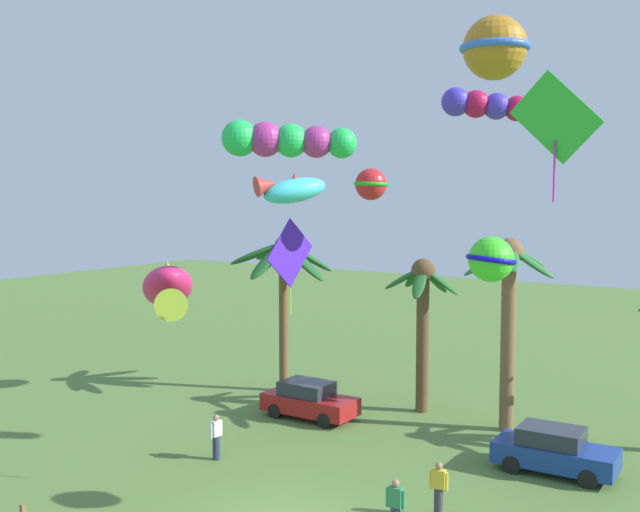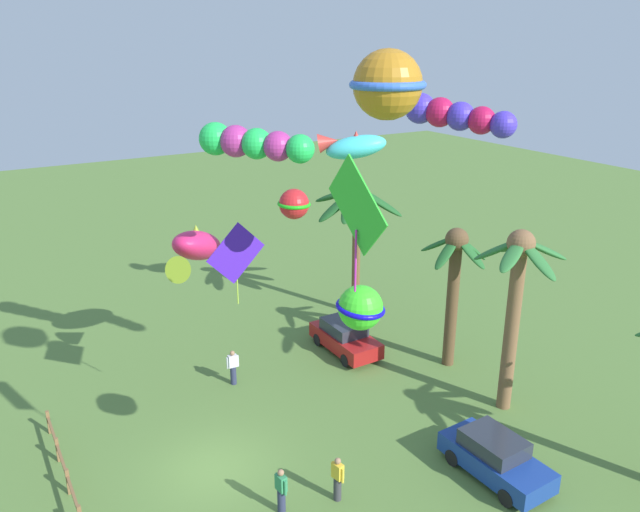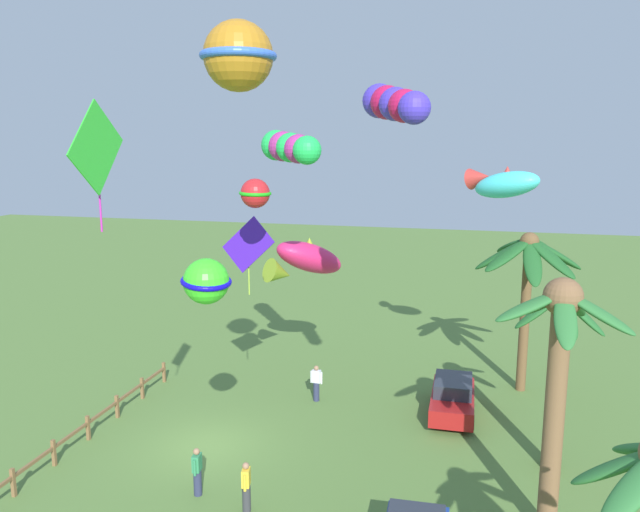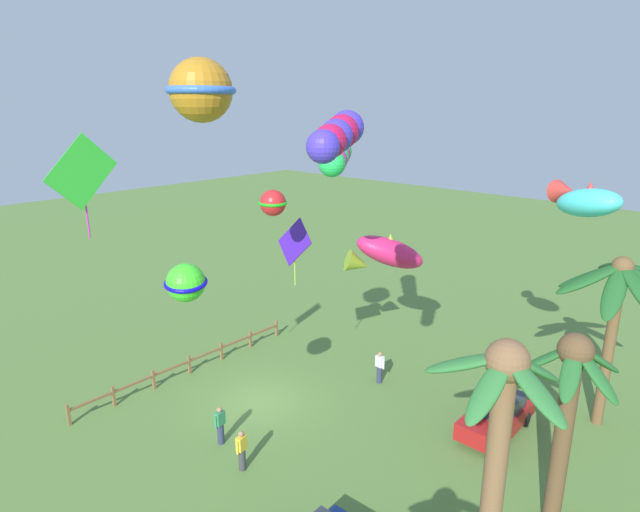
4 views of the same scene
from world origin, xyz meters
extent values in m
plane|color=#567A38|center=(0.00, 0.00, 0.00)|extent=(120.00, 120.00, 0.00)
cylinder|color=brown|center=(-8.39, 11.53, 3.40)|extent=(0.43, 0.43, 6.79)
ellipsoid|color=#1E5623|center=(-7.34, 11.62, 6.08)|extent=(2.35, 0.93, 1.89)
ellipsoid|color=#1E5623|center=(-7.62, 12.39, 6.23)|extent=(2.20, 2.34, 1.62)
ellipsoid|color=#1E5623|center=(-8.65, 12.66, 6.24)|extent=(1.30, 2.58, 1.61)
ellipsoid|color=#1E5623|center=(-9.53, 12.04, 6.44)|extent=(2.69, 1.74, 1.22)
ellipsoid|color=#1E5623|center=(-9.47, 10.94, 6.41)|extent=(2.64, 1.90, 1.28)
ellipsoid|color=#1E5623|center=(-8.43, 10.42, 6.17)|extent=(0.84, 2.43, 1.73)
ellipsoid|color=#1E5623|center=(-7.61, 10.63, 6.29)|extent=(2.21, 2.40, 1.50)
sphere|color=brown|center=(-8.39, 11.53, 6.79)|extent=(0.82, 0.82, 0.82)
cylinder|color=brown|center=(-1.54, 12.06, 3.00)|extent=(0.53, 0.53, 6.00)
ellipsoid|color=#236028|center=(-0.81, 12.20, 5.58)|extent=(1.68, 0.82, 1.27)
ellipsoid|color=#236028|center=(-1.32, 12.73, 5.54)|extent=(0.96, 1.64, 1.35)
ellipsoid|color=#236028|center=(-2.16, 12.52, 5.63)|extent=(1.64, 1.41, 1.18)
ellipsoid|color=#236028|center=(-2.24, 11.68, 5.67)|extent=(1.74, 1.27, 1.11)
ellipsoid|color=#236028|center=(-1.37, 11.36, 5.56)|extent=(0.88, 1.65, 1.32)
sphere|color=brown|center=(-1.54, 12.06, 6.00)|extent=(1.01, 1.01, 1.01)
cylinder|color=brown|center=(2.31, 11.60, 3.49)|extent=(0.56, 0.56, 6.98)
ellipsoid|color=#2D7033|center=(3.17, 11.58, 6.59)|extent=(1.87, 0.61, 1.27)
ellipsoid|color=#2D7033|center=(2.70, 12.43, 6.70)|extent=(1.34, 2.00, 1.06)
ellipsoid|color=#2D7033|center=(1.52, 11.97, 6.60)|extent=(1.93, 1.30, 1.25)
ellipsoid|color=#2D7033|center=(1.56, 11.18, 6.58)|extent=(1.89, 1.39, 1.28)
ellipsoid|color=#2D7033|center=(2.70, 10.74, 6.76)|extent=(1.33, 2.04, 0.95)
sphere|color=brown|center=(2.31, 11.60, 6.98)|extent=(1.06, 1.06, 1.06)
cube|color=brown|center=(-5.23, -4.53, 0.47)|extent=(0.12, 0.12, 0.95)
cube|color=brown|center=(-3.28, -4.53, 0.47)|extent=(0.12, 0.12, 0.95)
cube|color=brown|center=(-1.33, -4.53, 0.47)|extent=(0.12, 0.12, 0.95)
cube|color=#A51919|center=(-4.94, 8.65, 0.60)|extent=(3.91, 1.73, 0.70)
cube|color=#282D38|center=(-5.09, 8.65, 1.23)|extent=(2.04, 1.51, 0.56)
cylinder|color=black|center=(-3.74, 9.45, 0.30)|extent=(0.60, 0.19, 0.60)
cylinder|color=black|center=(-3.73, 7.88, 0.30)|extent=(0.60, 0.19, 0.60)
cylinder|color=black|center=(-6.16, 9.43, 0.30)|extent=(0.60, 0.19, 0.60)
cylinder|color=black|center=(-6.15, 7.86, 0.30)|extent=(0.60, 0.19, 0.60)
cube|color=navy|center=(5.22, 8.12, 0.60)|extent=(3.96, 1.84, 0.70)
cube|color=#282D38|center=(5.08, 8.11, 1.23)|extent=(2.08, 1.57, 0.56)
cylinder|color=black|center=(6.40, 8.94, 0.30)|extent=(0.61, 0.20, 0.60)
cylinder|color=black|center=(6.46, 7.38, 0.30)|extent=(0.61, 0.20, 0.60)
cylinder|color=black|center=(3.99, 8.86, 0.30)|extent=(0.61, 0.20, 0.60)
cylinder|color=black|center=(4.04, 7.29, 0.30)|extent=(0.61, 0.20, 0.60)
cylinder|color=#2D3351|center=(-4.94, 2.89, 0.42)|extent=(0.26, 0.26, 0.84)
cube|color=silver|center=(-4.94, 2.89, 1.11)|extent=(0.26, 0.40, 0.54)
sphere|color=#A37556|center=(-4.94, 2.89, 1.48)|extent=(0.21, 0.21, 0.21)
cylinder|color=silver|center=(-4.92, 3.12, 1.06)|extent=(0.09, 0.09, 0.52)
cylinder|color=silver|center=(-4.96, 2.66, 1.06)|extent=(0.09, 0.09, 0.52)
cylinder|color=#2D3351|center=(3.00, 1.08, 0.42)|extent=(0.26, 0.26, 0.84)
cube|color=#338956|center=(3.00, 1.08, 1.11)|extent=(0.41, 0.28, 0.54)
sphere|color=#A37556|center=(3.00, 1.08, 1.48)|extent=(0.21, 0.21, 0.21)
cylinder|color=#338956|center=(2.78, 1.05, 1.06)|extent=(0.09, 0.09, 0.52)
cylinder|color=#338956|center=(3.23, 1.11, 1.06)|extent=(0.09, 0.09, 0.52)
cylinder|color=#38383D|center=(3.43, 2.89, 0.42)|extent=(0.26, 0.26, 0.84)
cube|color=yellow|center=(3.43, 2.89, 1.11)|extent=(0.42, 0.30, 0.54)
sphere|color=#A37556|center=(3.43, 2.89, 1.48)|extent=(0.21, 0.21, 0.21)
cylinder|color=yellow|center=(3.21, 2.85, 1.06)|extent=(0.09, 0.09, 0.52)
cylinder|color=yellow|center=(3.66, 2.94, 1.06)|extent=(0.09, 0.09, 0.52)
sphere|color=#4531D0|center=(2.19, 6.55, 12.15)|extent=(0.93, 0.93, 0.93)
sphere|color=#C2144B|center=(2.76, 6.85, 12.07)|extent=(0.89, 0.89, 0.89)
sphere|color=#4531D0|center=(3.34, 7.14, 11.99)|extent=(0.86, 0.86, 0.86)
sphere|color=#C2144B|center=(3.91, 7.44, 11.91)|extent=(0.82, 0.82, 0.82)
sphere|color=#4531D0|center=(4.49, 7.74, 11.84)|extent=(0.78, 0.78, 0.78)
sphere|color=#3BE327|center=(4.99, 2.54, 7.49)|extent=(1.20, 1.20, 1.20)
torus|color=#110BCD|center=(4.99, 2.54, 7.49)|extent=(1.87, 1.87, 0.31)
sphere|color=red|center=(1.33, 2.58, 9.48)|extent=(0.92, 0.92, 0.92)
torus|color=green|center=(1.33, 2.58, 9.48)|extent=(1.35, 1.35, 0.14)
sphere|color=#BA781C|center=(4.65, 3.44, 13.12)|extent=(1.72, 1.72, 1.72)
torus|color=blue|center=(4.65, 3.44, 13.12)|extent=(2.13, 2.13, 0.22)
ellipsoid|color=#E52363|center=(-6.45, 2.19, 6.00)|extent=(3.80, 3.67, 2.31)
cone|color=#89A926|center=(-5.32, 1.17, 5.49)|extent=(1.74, 1.72, 1.38)
cone|color=#89A926|center=(-6.45, 2.19, 6.56)|extent=(0.96, 0.96, 0.69)
cube|color=green|center=(7.05, 0.95, 10.94)|extent=(2.14, 0.24, 2.13)
cylinder|color=#CF2BB2|center=(7.05, 0.95, 9.72)|extent=(0.05, 0.05, 1.39)
cube|color=#441AB4|center=(-0.76, 1.51, 7.48)|extent=(0.32, 2.03, 2.00)
cylinder|color=#B2DB40|center=(-0.76, 1.51, 6.33)|extent=(0.04, 0.04, 1.32)
ellipsoid|color=#46E8F0|center=(-6.92, 10.39, 9.32)|extent=(2.85, 3.30, 1.54)
cone|color=red|center=(-7.63, 9.32, 9.55)|extent=(1.35, 1.39, 1.06)
cone|color=red|center=(-6.92, 10.39, 9.79)|extent=(0.79, 0.79, 0.59)
sphere|color=#21CD52|center=(-2.93, 1.88, 10.92)|extent=(1.13, 1.13, 1.13)
sphere|color=#B52F8A|center=(-2.30, 2.35, 10.88)|extent=(1.09, 1.09, 1.09)
sphere|color=#21CD52|center=(-1.66, 2.83, 10.84)|extent=(1.04, 1.04, 1.04)
sphere|color=#B52F8A|center=(-1.03, 3.30, 10.81)|extent=(1.00, 1.00, 1.00)
sphere|color=#21CD52|center=(-0.39, 3.78, 10.77)|extent=(0.95, 0.95, 0.95)
camera|label=1|loc=(12.14, -16.36, 9.25)|focal=42.38mm
camera|label=2|loc=(17.44, -6.15, 14.26)|focal=35.30mm
camera|label=3|loc=(19.40, 9.27, 11.08)|focal=34.69mm
camera|label=4|loc=(13.50, 15.84, 12.78)|focal=29.52mm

